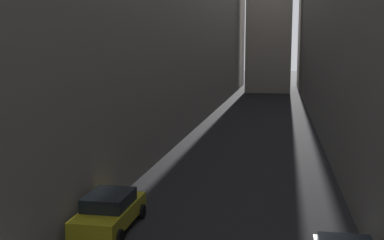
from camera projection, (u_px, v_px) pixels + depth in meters
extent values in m
plane|color=black|center=(256.00, 126.00, 46.11)|extent=(264.00, 264.00, 0.00)
cube|color=slate|center=(128.00, 19.00, 48.97)|extent=(15.73, 108.00, 20.94)
cube|color=#A59919|center=(110.00, 214.00, 19.31)|extent=(1.80, 4.36, 0.68)
cube|color=black|center=(109.00, 200.00, 19.19)|extent=(1.66, 2.23, 0.54)
cylinder|color=black|center=(102.00, 209.00, 20.97)|extent=(0.22, 0.62, 0.62)
cylinder|color=black|center=(142.00, 211.00, 20.64)|extent=(0.22, 0.62, 0.62)
cylinder|color=black|center=(74.00, 234.00, 18.08)|extent=(0.22, 0.62, 0.62)
cylinder|color=black|center=(119.00, 238.00, 17.76)|extent=(0.22, 0.62, 0.62)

